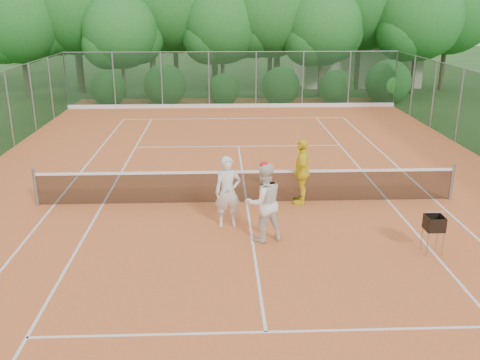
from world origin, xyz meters
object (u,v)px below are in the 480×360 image
(player_white, at_px, (228,192))
(ball_hopper, at_px, (434,224))
(player_yellow, at_px, (302,171))
(player_center_grp, at_px, (264,202))

(player_white, height_order, ball_hopper, player_white)
(player_white, height_order, player_yellow, player_yellow)
(player_yellow, relative_size, ball_hopper, 2.09)
(player_center_grp, bearing_deg, player_white, 132.00)
(player_center_grp, bearing_deg, ball_hopper, -12.91)
(player_yellow, bearing_deg, ball_hopper, 46.07)
(player_center_grp, distance_m, ball_hopper, 3.90)
(player_white, xyz_separation_m, player_yellow, (2.12, 1.57, 0.03))
(ball_hopper, bearing_deg, player_center_grp, 155.76)
(player_center_grp, xyz_separation_m, ball_hopper, (3.79, -0.87, -0.26))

